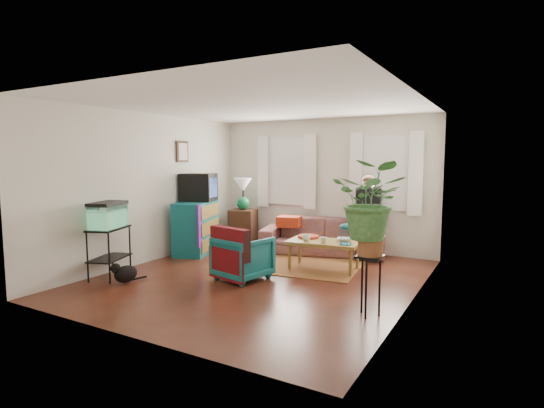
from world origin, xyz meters
The scene contains 31 objects.
floor centered at (0.00, 0.00, 0.00)m, with size 4.50×5.00×0.01m, color #4F2B14.
ceiling centered at (0.00, 0.00, 2.60)m, with size 4.50×5.00×0.01m, color white.
wall_back centered at (0.00, 2.50, 1.30)m, with size 4.50×0.01×2.60m, color silver.
wall_front centered at (0.00, -2.50, 1.30)m, with size 4.50×0.01×2.60m, color silver.
wall_left centered at (-2.25, 0.00, 1.30)m, with size 0.01×5.00×2.60m, color silver.
wall_right centered at (2.25, 0.00, 1.30)m, with size 0.01×5.00×2.60m, color silver.
window_left centered at (-0.80, 2.48, 1.55)m, with size 1.08×0.04×1.38m, color white.
window_right centered at (1.25, 2.48, 1.55)m, with size 1.08×0.04×1.38m, color white.
curtains_left centered at (-0.80, 2.40, 1.55)m, with size 1.36×0.06×1.50m, color white.
curtains_right centered at (1.25, 2.40, 1.55)m, with size 1.36×0.06×1.50m, color white.
picture_frame centered at (-2.21, 0.85, 1.95)m, with size 0.04×0.32×0.40m, color #3D2616.
area_rug centered at (0.20, 1.02, 0.01)m, with size 2.00×1.60×0.01m, color brown.
sofa centered at (0.19, 2.05, 0.45)m, with size 2.31×0.91×0.90m, color brown.
seated_person centered at (1.00, 2.25, 0.69)m, with size 0.58×0.71×1.38m, color black, non-canonical shape.
side_table centered at (-1.65, 2.08, 0.37)m, with size 0.51×0.51×0.74m, color #3E2617.
table_lamp centered at (-1.65, 2.08, 1.06)m, with size 0.38×0.38×0.68m, color white, non-canonical shape.
dresser centered at (-1.99, 0.93, 0.50)m, with size 0.56×1.11×1.00m, color #115A68.
crt_tv centered at (-2.00, 1.04, 1.27)m, with size 0.61×0.56×0.53m, color black.
aquarium_stand centered at (-2.00, -1.10, 0.39)m, with size 0.39×0.69×0.77m, color black.
aquarium centered at (-2.00, -1.10, 0.97)m, with size 0.34×0.63×0.41m, color #7FD899.
black_cat centered at (-1.57, -1.18, 0.16)m, with size 0.25×0.38×0.32m, color black.
armchair centered at (-0.19, -0.16, 0.36)m, with size 0.71×0.66×0.73m, color #106163.
serape_throw centered at (-0.25, -0.43, 0.52)m, with size 0.73×0.17×0.60m, color #9E0A0A.
coffee_table centered at (0.66, 0.94, 0.24)m, with size 1.16×0.63×0.48m, color brown.
cup_a centered at (0.41, 0.81, 0.53)m, with size 0.13×0.13×0.10m, color white.
cup_b centered at (0.74, 0.76, 0.53)m, with size 0.11×0.11×0.10m, color beige.
bowl centered at (0.97, 1.08, 0.51)m, with size 0.23×0.23×0.06m, color white.
snack_tray centered at (0.33, 1.07, 0.50)m, with size 0.36×0.36×0.04m, color #B21414.
birdcage centered at (1.08, 0.83, 0.65)m, with size 0.19×0.19×0.34m, color #115B6B, non-canonical shape.
plant_stand centered at (1.92, -0.72, 0.36)m, with size 0.30×0.30×0.71m, color black.
potted_plant centered at (1.92, -0.72, 1.20)m, with size 0.81×0.70×0.90m, color #599947.
Camera 1 is at (3.28, -5.41, 1.80)m, focal length 28.00 mm.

